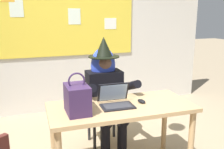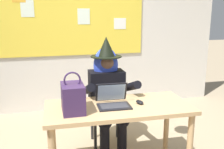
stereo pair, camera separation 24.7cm
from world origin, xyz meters
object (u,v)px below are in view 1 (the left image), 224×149
object	(u,v)px
chair_at_desk	(103,106)
computer_mouse	(141,101)
person_costumed	(105,87)
handbag	(77,99)
desk_main	(121,115)
laptop	(116,101)

from	to	relation	value
chair_at_desk	computer_mouse	bearing A→B (deg)	18.87
person_costumed	handbag	bearing A→B (deg)	-36.04
person_costumed	handbag	xyz separation A→B (m)	(-0.47, -0.61, 0.11)
desk_main	handbag	distance (m)	0.51
laptop	chair_at_desk	bearing A→B (deg)	85.76
desk_main	person_costumed	size ratio (longest dim) A/B	1.06
chair_at_desk	laptop	xyz separation A→B (m)	(-0.08, -0.67, 0.30)
desk_main	handbag	world-z (taller)	handbag
desk_main	person_costumed	xyz separation A→B (m)	(0.02, 0.57, 0.12)
chair_at_desk	laptop	bearing A→B (deg)	-3.35
desk_main	person_costumed	distance (m)	0.58
laptop	person_costumed	bearing A→B (deg)	84.94
person_costumed	handbag	size ratio (longest dim) A/B	3.61
desk_main	computer_mouse	world-z (taller)	computer_mouse
desk_main	laptop	xyz separation A→B (m)	(-0.05, 0.02, 0.15)
computer_mouse	handbag	distance (m)	0.68
computer_mouse	handbag	bearing A→B (deg)	172.41
chair_at_desk	handbag	size ratio (longest dim) A/B	2.35
handbag	computer_mouse	bearing A→B (deg)	3.47
person_costumed	computer_mouse	size ratio (longest dim) A/B	13.14
desk_main	chair_at_desk	distance (m)	0.71
person_costumed	laptop	world-z (taller)	person_costumed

